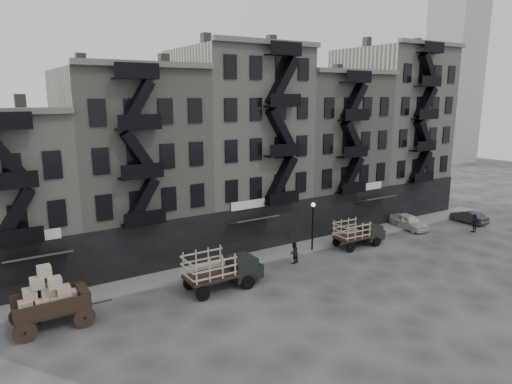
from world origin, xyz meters
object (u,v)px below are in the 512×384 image
pedestrian_west (35,311)px  pedestrian_mid (294,253)px  stake_truck_west (221,267)px  stake_truck_east (359,231)px  policeman (475,223)px  wagon (48,294)px  car_far (469,217)px  car_east (409,222)px  horse (37,305)px

pedestrian_west → pedestrian_mid: pedestrian_west is taller
stake_truck_west → pedestrian_west: size_ratio=3.17×
stake_truck_east → policeman: size_ratio=2.73×
wagon → pedestrian_west: size_ratio=2.47×
stake_truck_east → car_far: stake_truck_east is taller
pedestrian_mid → policeman: (19.84, -2.80, 0.03)m
pedestrian_mid → stake_truck_east: bearing=162.8°
car_east → pedestrian_mid: (-15.41, -1.41, 0.13)m
wagon → car_far: 40.50m
stake_truck_east → pedestrian_west: stake_truck_east is taller
policeman → pedestrian_west: bearing=2.8°
wagon → car_east: wagon is taller
pedestrian_west → stake_truck_east: bearing=-16.5°
stake_truck_west → pedestrian_mid: 7.25m
stake_truck_east → pedestrian_west: (-26.01, -0.23, -0.51)m
car_east → pedestrian_mid: 15.48m
wagon → stake_truck_west: bearing=-3.2°
horse → stake_truck_west: bearing=-112.3°
car_east → car_far: car_east is taller
policeman → pedestrian_mid: bearing=-0.9°
wagon → policeman: (37.84, -2.17, -1.19)m
car_far → pedestrian_mid: pedestrian_mid is taller
pedestrian_west → policeman: (38.49, -2.86, 0.02)m
horse → car_east: 33.88m
wagon → policeman: size_ratio=2.41×
stake_truck_west → car_east: 22.69m
car_far → policeman: (-2.64, -2.28, 0.26)m
pedestrian_mid → car_far: bearing=159.2°
car_east → stake_truck_west: bearing=-166.0°
stake_truck_west → stake_truck_east: stake_truck_west is taller
pedestrian_west → horse: bearing=64.0°
horse → pedestrian_mid: size_ratio=0.97×
stake_truck_west → pedestrian_west: 11.63m
wagon → car_far: size_ratio=1.12×
stake_truck_west → pedestrian_mid: stake_truck_west is taller
stake_truck_east → car_east: (8.06, 1.12, -0.64)m
pedestrian_west → pedestrian_mid: size_ratio=1.01×
pedestrian_west → policeman: size_ratio=0.98×
stake_truck_west → car_far: (29.59, 0.68, -0.95)m
horse → pedestrian_mid: (18.46, -1.29, 0.16)m
car_far → pedestrian_mid: 22.48m
stake_truck_east → car_far: (15.12, -0.81, -0.75)m
horse → wagon: wagon is taller
car_far → policeman: 3.50m
pedestrian_west → pedestrian_mid: 18.66m
wagon → car_far: (40.48, 0.11, -1.46)m
horse → pedestrian_west: size_ratio=0.96×
car_east → pedestrian_west: bearing=-170.3°
wagon → pedestrian_mid: size_ratio=2.49×
wagon → car_east: 33.50m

